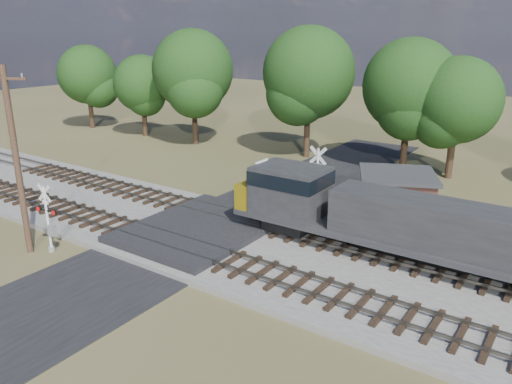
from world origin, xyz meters
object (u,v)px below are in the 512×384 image
Objects in this scene: utility_pole at (16,158)px; equipment_shed at (396,197)px; crossing_signal_near at (49,224)px; crossing_signal_far at (315,188)px.

utility_pole reaches higher than equipment_shed.
crossing_signal_far reaches higher than crossing_signal_near.
crossing_signal_near is 0.63× the size of equipment_shed.
utility_pole reaches higher than crossing_signal_far.
utility_pole reaches higher than crossing_signal_near.
crossing_signal_near is at bearing 10.31° from utility_pole.
utility_pole is 21.61m from equipment_shed.
crossing_signal_far is 4.97m from equipment_shed.
crossing_signal_far is 17.04m from utility_pole.
crossing_signal_near is at bearing 52.29° from crossing_signal_far.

